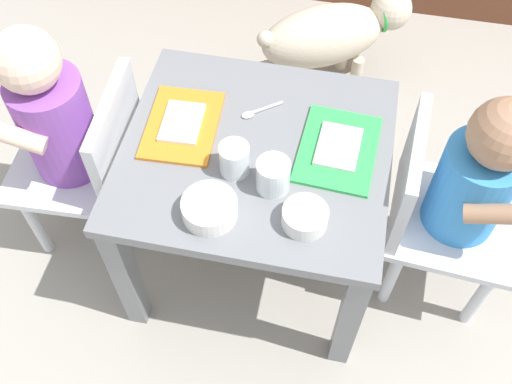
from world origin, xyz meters
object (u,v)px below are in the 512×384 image
Objects in this scene: dog at (332,34)px; spoon_by_left_tray at (258,111)px; seated_child_right at (467,185)px; water_cup_right at (234,160)px; food_tray_right at (338,149)px; cereal_bowl_right_side at (210,208)px; seated_child_left at (62,125)px; food_tray_left at (182,124)px; veggie_bowl_near at (305,217)px; water_cup_left at (273,177)px; dining_table at (256,173)px.

spoon_by_left_tray is at bearing -101.08° from dog.
spoon_by_left_tray is (-0.45, 0.07, 0.05)m from seated_child_right.
dog is 6.76× the size of water_cup_right.
cereal_bowl_right_side is (-0.21, -0.20, 0.02)m from food_tray_right.
seated_child_left is 1.40× the size of dog.
food_tray_left is at bearing 145.77° from water_cup_right.
water_cup_right is at bearing -34.23° from food_tray_left.
veggie_bowl_near reaches higher than food_tray_left.
water_cup_right is at bearing 78.81° from cereal_bowl_right_side.
water_cup_left is 0.10m from veggie_bowl_near.
dog is 0.88m from cereal_bowl_right_side.
seated_child_right is 0.45m from spoon_by_left_tray.
food_tray_right is 2.06× the size of cereal_bowl_right_side.
seated_child_right reaches higher than cereal_bowl_right_side.
food_tray_left is 2.01× the size of cereal_bowl_right_side.
water_cup_left is at bearing 136.19° from veggie_bowl_near.
food_tray_right is at bearing 10.47° from dining_table.
cereal_bowl_right_side is at bearing -25.78° from seated_child_left.
water_cup_left is at bearing -93.42° from dog.
dining_table is 6.38× the size of veggie_bowl_near.
dining_table is 0.15m from water_cup_left.
veggie_bowl_near is at bearing -32.77° from food_tray_left.
food_tray_right is at bearing -83.90° from dog.
veggie_bowl_near is at bearing -88.06° from dog.
seated_child_left reaches higher than water_cup_right.
food_tray_right is (0.32, -0.00, 0.00)m from food_tray_left.
veggie_bowl_near is (0.07, -0.07, -0.01)m from water_cup_left.
seated_child_right is 2.93× the size of food_tray_left.
dog is 5.24× the size of spoon_by_left_tray.
seated_child_right is at bearing 1.39° from seated_child_left.
water_cup_left reaches higher than food_tray_right.
food_tray_right is 2.45× the size of spoon_by_left_tray.
veggie_bowl_near is (-0.31, -0.19, 0.07)m from seated_child_right.
food_tray_left is 3.05× the size of water_cup_left.
seated_child_right is (0.43, 0.03, 0.03)m from dining_table.
food_tray_right is at bearing 1.66° from seated_child_left.
dog is at bearing 80.17° from water_cup_right.
food_tray_left is at bearing -154.28° from spoon_by_left_tray.
dog is (-0.34, 0.63, -0.18)m from seated_child_right.
food_tray_left reaches higher than dog.
water_cup_left is 0.08m from water_cup_right.
dining_table is 0.20m from cereal_bowl_right_side.
water_cup_left is 1.01× the size of water_cup_right.
seated_child_left reaches higher than food_tray_right.
water_cup_left is 0.78× the size of spoon_by_left_tray.
food_tray_right is (-0.27, -0.00, 0.05)m from seated_child_right.
dining_table is 6.22× the size of spoon_by_left_tray.
seated_child_right is 0.60m from food_tray_left.
cereal_bowl_right_side reaches higher than food_tray_right.
seated_child_left is at bearing 178.31° from dining_table.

